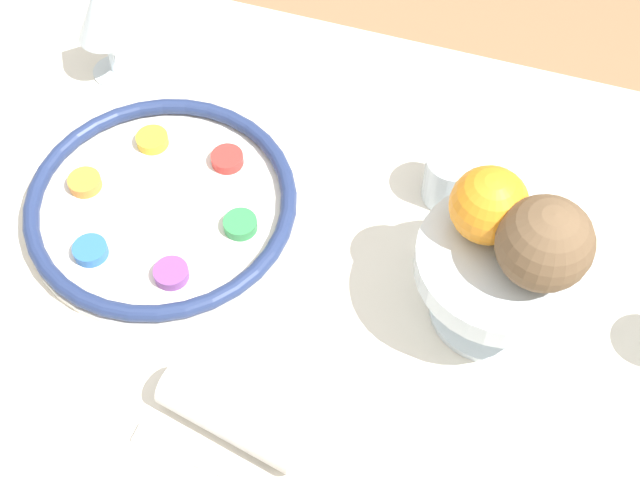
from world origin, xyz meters
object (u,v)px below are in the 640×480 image
object	(u,v)px
napkin_roll	(232,417)
seder_plate	(162,204)
cup_mid	(451,177)
wine_glass	(100,16)
orange_fruit	(489,205)
coconut	(545,244)
fruit_stand	(501,270)

from	to	relation	value
napkin_roll	seder_plate	bearing A→B (deg)	128.03
seder_plate	cup_mid	size ratio (longest dim) A/B	4.81
wine_glass	orange_fruit	xyz separation A→B (m)	(0.54, -0.19, 0.06)
seder_plate	coconut	xyz separation A→B (m)	(0.44, -0.02, 0.15)
seder_plate	napkin_roll	xyz separation A→B (m)	(0.18, -0.23, 0.01)
fruit_stand	napkin_roll	size ratio (longest dim) A/B	1.13
seder_plate	wine_glass	distance (m)	0.27
seder_plate	napkin_roll	distance (m)	0.30
wine_glass	coconut	size ratio (longest dim) A/B	1.46
coconut	napkin_roll	bearing A→B (deg)	-140.73
wine_glass	cup_mid	world-z (taller)	wine_glass
wine_glass	napkin_roll	size ratio (longest dim) A/B	0.86
fruit_stand	napkin_roll	bearing A→B (deg)	-135.76
seder_plate	cup_mid	distance (m)	0.35
orange_fruit	napkin_roll	size ratio (longest dim) A/B	0.49
seder_plate	fruit_stand	distance (m)	0.42
seder_plate	orange_fruit	world-z (taller)	orange_fruit
napkin_roll	orange_fruit	bearing A→B (deg)	51.32
wine_glass	napkin_roll	xyz separation A→B (m)	(0.34, -0.43, -0.08)
coconut	fruit_stand	bearing A→B (deg)	162.85
coconut	cup_mid	world-z (taller)	coconut
seder_plate	wine_glass	xyz separation A→B (m)	(-0.16, 0.20, 0.09)
coconut	napkin_roll	xyz separation A→B (m)	(-0.26, -0.21, -0.14)
fruit_stand	napkin_roll	world-z (taller)	fruit_stand
orange_fruit	cup_mid	bearing A→B (deg)	113.58
fruit_stand	coconut	xyz separation A→B (m)	(0.03, -0.01, 0.08)
fruit_stand	coconut	size ratio (longest dim) A/B	1.92
fruit_stand	orange_fruit	world-z (taller)	orange_fruit
seder_plate	fruit_stand	size ratio (longest dim) A/B	1.76
fruit_stand	napkin_roll	distance (m)	0.32
wine_glass	fruit_stand	bearing A→B (deg)	-20.37
cup_mid	wine_glass	bearing A→B (deg)	172.44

